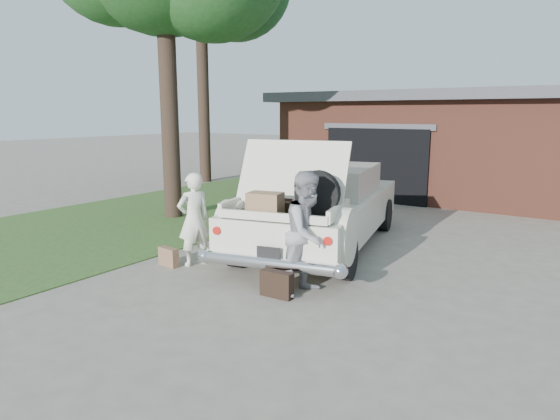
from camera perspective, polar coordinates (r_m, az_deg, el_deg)
The scene contains 8 objects.
ground at distance 7.92m, azimuth -2.45°, elevation -8.53°, with size 90.00×90.00×0.00m, color gray.
grass_strip at distance 13.67m, azimuth -13.62°, elevation -0.42°, with size 6.00×16.00×0.02m, color #2D4C1E.
house at distance 17.84m, azimuth 22.91°, elevation 7.03°, with size 12.80×7.80×3.30m.
sedan at distance 9.96m, azimuth 4.73°, elevation 0.41°, with size 3.36×5.95×2.20m.
woman_left at distance 8.85m, azimuth -9.83°, elevation -1.06°, with size 0.60×0.39×1.64m, color silver.
woman_right at distance 7.35m, azimuth 3.28°, elevation -2.63°, with size 0.89×0.70×1.84m, color gray.
suitcase_left at distance 9.02m, azimuth -12.62°, elevation -5.25°, with size 0.43×0.14×0.33m, color #855E44.
suitcase_right at distance 7.36m, azimuth -0.37°, elevation -8.48°, with size 0.50×0.16×0.39m, color black.
Camera 1 is at (4.45, -6.00, 2.65)m, focal length 32.00 mm.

